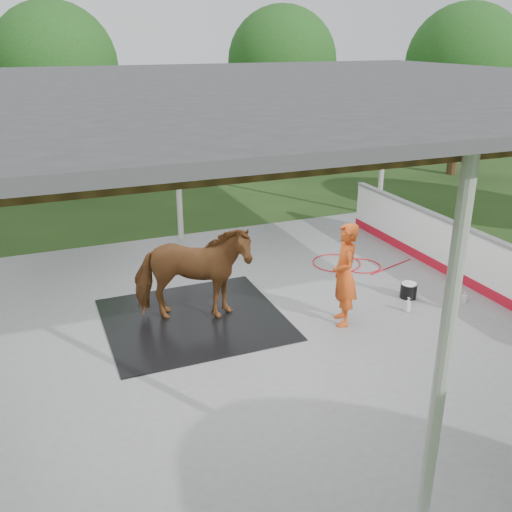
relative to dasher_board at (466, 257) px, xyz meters
name	(u,v)px	position (x,y,z in m)	size (l,w,h in m)	color
ground	(252,325)	(-4.60, 0.00, -0.59)	(100.00, 100.00, 0.00)	#1E3814
concrete_slab	(252,323)	(-4.60, 0.00, -0.57)	(12.00, 10.00, 0.05)	slate
pavilion_structure	(252,90)	(-4.60, 0.00, 3.37)	(12.60, 10.60, 4.05)	beige
dasher_board	(466,257)	(0.00, 0.00, 0.00)	(0.16, 8.00, 1.15)	#AE0E20
tree_belt	(248,96)	(-4.30, 0.90, 3.20)	(28.00, 28.00, 5.80)	#382314
rubber_mat	(194,319)	(-5.52, 0.48, -0.53)	(3.03, 2.84, 0.02)	black
horse	(192,274)	(-5.52, 0.48, 0.34)	(0.92, 2.03, 1.71)	brown
handler	(345,275)	(-3.15, -0.59, 0.36)	(0.66, 0.43, 1.81)	#D44B16
wash_bucket	(409,290)	(-1.47, -0.19, -0.39)	(0.31, 0.31, 0.29)	black
soap_bottle_a	(408,305)	(-1.85, -0.69, -0.40)	(0.11, 0.11, 0.28)	silver
soap_bottle_b	(464,297)	(-0.60, -0.74, -0.45)	(0.08, 0.09, 0.19)	#338CD8
hose_coil	(347,264)	(-1.69, 1.71, -0.53)	(2.17, 1.39, 0.02)	red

